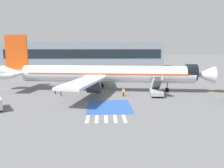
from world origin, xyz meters
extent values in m
plane|color=slate|center=(0.00, 0.00, 0.00)|extent=(600.00, 600.00, 0.00)
cube|color=gold|center=(1.73, 0.87, 0.00)|extent=(79.72, 10.60, 0.01)
cube|color=#2856A8|center=(1.73, -12.35, 0.00)|extent=(6.90, 8.66, 0.01)
cube|color=silver|center=(-1.27, -18.29, 0.00)|extent=(0.44, 3.60, 0.01)
cube|color=silver|center=(-0.07, -18.29, 0.00)|extent=(0.44, 3.60, 0.01)
cube|color=silver|center=(1.13, -18.29, 0.00)|extent=(0.44, 3.60, 0.01)
cube|color=silver|center=(2.33, -18.29, 0.00)|extent=(0.44, 3.60, 0.01)
cube|color=silver|center=(3.53, -18.29, 0.00)|extent=(0.44, 3.60, 0.01)
cylinder|color=silver|center=(1.73, 0.87, 3.66)|extent=(36.53, 8.24, 3.56)
cone|color=silver|center=(21.70, -1.74, 3.66)|extent=(4.34, 3.97, 3.49)
cone|color=silver|center=(-18.95, 3.57, 3.66)|extent=(5.74, 4.08, 3.42)
cylinder|color=black|center=(19.05, -1.39, 4.11)|extent=(2.59, 3.84, 3.60)
cube|color=#DB4C14|center=(1.73, 0.87, 3.84)|extent=(33.65, 7.93, 0.24)
cube|color=silver|center=(-0.45, 9.43, 3.13)|extent=(4.43, 15.75, 0.44)
cylinder|color=#38383D|center=(0.86, 7.85, 1.88)|extent=(2.84, 2.32, 2.00)
cube|color=silver|center=(-2.57, -6.85, 3.13)|extent=(8.30, 16.28, 0.44)
cylinder|color=#38383D|center=(-0.90, -5.65, 1.88)|extent=(2.84, 2.32, 2.00)
cube|color=#DB4C14|center=(-18.16, 3.47, 8.29)|extent=(4.99, 1.00, 7.47)
cube|color=silver|center=(-17.19, 6.75, 3.84)|extent=(3.92, 6.07, 0.24)
cube|color=silver|center=(-18.07, 0.04, 3.84)|extent=(3.92, 6.07, 0.24)
cylinder|color=#38383D|center=(14.35, -0.78, 1.86)|extent=(0.20, 0.20, 2.89)
cylinder|color=black|center=(14.35, -0.78, 0.42)|extent=(0.87, 0.39, 0.84)
cylinder|color=#38383D|center=(0.41, 3.95, 1.84)|extent=(0.24, 0.24, 2.58)
cylinder|color=black|center=(0.41, 3.95, 0.55)|extent=(1.17, 0.74, 1.10)
cylinder|color=#38383D|center=(-0.34, -1.77, 1.84)|extent=(0.24, 0.24, 2.58)
cylinder|color=black|center=(-0.34, -1.77, 0.55)|extent=(1.17, 0.74, 1.10)
cube|color=#ADB2BA|center=(11.08, -4.77, 0.70)|extent=(2.80, 5.04, 0.70)
cylinder|color=black|center=(10.37, -2.98, 0.35)|extent=(0.31, 0.72, 0.70)
cylinder|color=black|center=(12.22, -3.22, 0.35)|extent=(0.31, 0.72, 0.70)
cylinder|color=black|center=(9.93, -6.31, 0.35)|extent=(0.31, 0.72, 0.70)
cylinder|color=black|center=(11.79, -6.56, 0.35)|extent=(0.31, 0.72, 0.70)
cube|color=#4C4C51|center=(11.08, -4.77, 2.19)|extent=(1.96, 4.31, 2.42)
cube|color=#4C4C51|center=(11.37, -2.51, 3.33)|extent=(1.78, 1.30, 0.12)
cube|color=silver|center=(10.32, -4.67, 2.66)|extent=(0.65, 4.51, 3.11)
cube|color=silver|center=(11.84, -4.87, 2.66)|extent=(0.65, 4.51, 3.11)
cube|color=#38383D|center=(-2.97, 22.60, 0.78)|extent=(9.97, 3.87, 0.60)
cube|color=silver|center=(-7.67, 23.28, 1.28)|extent=(2.48, 2.66, 1.60)
cube|color=black|center=(-8.74, 23.44, 1.60)|extent=(0.33, 1.98, 0.70)
cylinder|color=#B7BCC4|center=(-2.55, 22.54, 2.34)|extent=(6.98, 3.46, 2.52)
cylinder|color=gold|center=(-2.55, 22.54, 2.34)|extent=(0.72, 2.60, 2.57)
cylinder|color=black|center=(-7.42, 22.05, 0.48)|extent=(0.99, 0.42, 0.96)
cylinder|color=black|center=(-7.07, 24.40, 0.48)|extent=(0.99, 0.42, 0.96)
cylinder|color=black|center=(-2.61, 21.35, 0.48)|extent=(0.99, 0.42, 0.96)
cylinder|color=black|center=(-2.27, 23.70, 0.48)|extent=(0.99, 0.42, 0.96)
cylinder|color=black|center=(0.06, 20.96, 0.48)|extent=(0.99, 0.42, 0.96)
cylinder|color=black|center=(0.40, 23.31, 0.48)|extent=(0.99, 0.42, 0.96)
cylinder|color=black|center=(-14.04, -14.25, 0.32)|extent=(0.50, 0.65, 0.64)
cylinder|color=#191E38|center=(-7.32, -4.12, 0.40)|extent=(0.14, 0.14, 0.80)
cylinder|color=#191E38|center=(-7.29, -4.29, 0.40)|extent=(0.14, 0.14, 0.80)
cube|color=orange|center=(-7.30, -4.20, 1.12)|extent=(0.29, 0.45, 0.64)
cube|color=silver|center=(-7.30, -4.20, 1.12)|extent=(0.30, 0.46, 0.06)
sphere|color=beige|center=(-7.30, -4.20, 1.55)|extent=(0.22, 0.22, 0.22)
cylinder|color=black|center=(4.59, -5.02, 0.42)|extent=(0.14, 0.14, 0.84)
cylinder|color=black|center=(4.75, -5.08, 0.42)|extent=(0.14, 0.14, 0.84)
cube|color=yellow|center=(4.67, -5.05, 1.17)|extent=(0.47, 0.35, 0.67)
cube|color=silver|center=(4.67, -5.05, 1.17)|extent=(0.48, 0.36, 0.06)
sphere|color=brown|center=(4.67, -5.05, 1.62)|extent=(0.23, 0.23, 0.23)
cylinder|color=#191E38|center=(-8.83, -2.05, 0.41)|extent=(0.14, 0.14, 0.81)
cylinder|color=#191E38|center=(-8.96, -1.94, 0.41)|extent=(0.14, 0.14, 0.81)
cube|color=yellow|center=(-8.90, -1.99, 1.14)|extent=(0.46, 0.45, 0.64)
cube|color=silver|center=(-8.90, -1.99, 1.14)|extent=(0.47, 0.46, 0.06)
sphere|color=#9E704C|center=(-8.90, -1.99, 1.57)|extent=(0.22, 0.22, 0.22)
cone|color=orange|center=(5.17, -3.18, 0.23)|extent=(0.41, 0.41, 0.46)
cylinder|color=white|center=(5.17, -3.18, 0.25)|extent=(0.23, 0.23, 0.05)
cube|color=#89939E|center=(-8.33, 63.51, 6.04)|extent=(76.30, 12.00, 12.07)
cube|color=#19232D|center=(-8.33, 57.46, 6.64)|extent=(73.25, 0.10, 4.22)
camera|label=1|loc=(0.75, -45.68, 8.99)|focal=35.00mm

